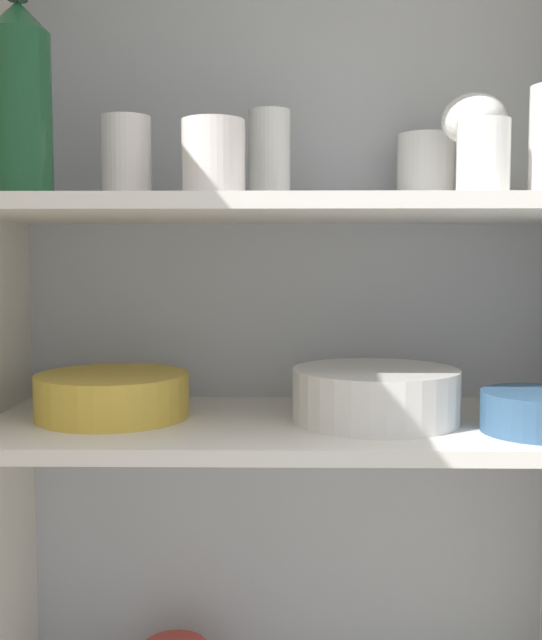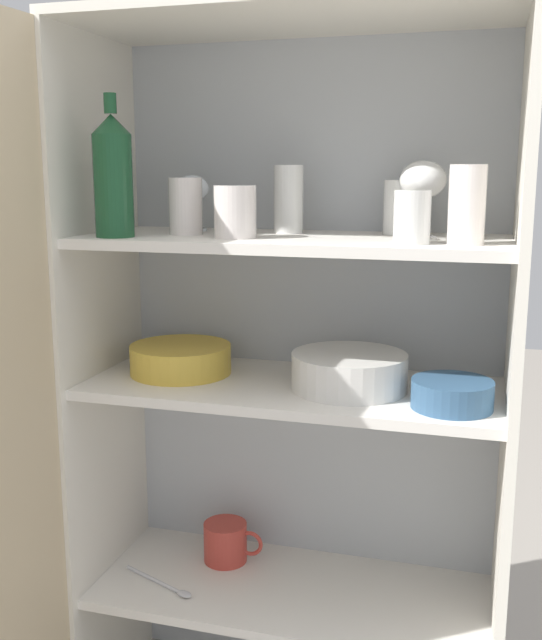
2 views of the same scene
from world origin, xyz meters
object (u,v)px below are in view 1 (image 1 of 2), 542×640
object	(u,v)px
serving_bowl_small	(540,410)
plate_stack_white	(376,395)
mixing_bowl_large	(112,393)
wine_bottle	(20,97)

from	to	relation	value
serving_bowl_small	plate_stack_white	bearing A→B (deg)	161.33
plate_stack_white	mixing_bowl_large	xyz separation A→B (m)	(-0.37, 0.02, -0.00)
serving_bowl_small	mixing_bowl_large	bearing A→B (deg)	171.24
wine_bottle	plate_stack_white	xyz separation A→B (m)	(0.44, 0.10, -0.38)
wine_bottle	plate_stack_white	size ratio (longest dim) A/B	1.18
wine_bottle	serving_bowl_small	size ratio (longest dim) A/B	1.81
wine_bottle	mixing_bowl_large	distance (m)	0.41
mixing_bowl_large	serving_bowl_small	bearing A→B (deg)	-8.76
plate_stack_white	serving_bowl_small	distance (m)	0.21
wine_bottle	mixing_bowl_large	bearing A→B (deg)	57.24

